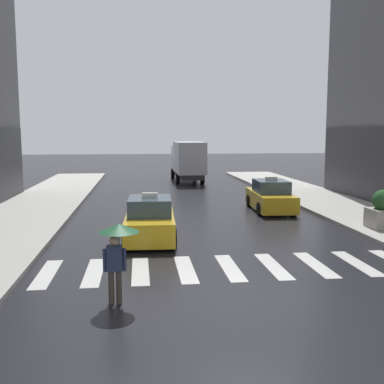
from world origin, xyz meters
TOP-DOWN VIEW (x-y plane):
  - ground_plane at (0.00, 0.00)m, footprint 160.00×160.00m
  - crosswalk_markings at (-0.00, 3.00)m, footprint 11.30×2.80m
  - taxi_lead at (-2.31, 7.08)m, footprint 2.06×4.60m
  - taxi_second at (4.14, 12.81)m, footprint 2.09×4.61m
  - box_truck at (1.36, 27.56)m, footprint 2.36×7.57m
  - pedestrian_with_umbrella at (-3.23, 0.43)m, footprint 0.96×0.96m
  - planter_near_corner at (7.28, 7.28)m, footprint 1.10×1.10m

SIDE VIEW (x-z plane):
  - ground_plane at x=0.00m, z-range 0.00..0.00m
  - crosswalk_markings at x=0.00m, z-range 0.00..0.01m
  - taxi_lead at x=-2.31m, z-range -0.18..1.63m
  - taxi_second at x=4.14m, z-range -0.18..1.63m
  - planter_near_corner at x=7.28m, z-range 0.07..1.67m
  - pedestrian_with_umbrella at x=-3.23m, z-range 0.55..2.49m
  - box_truck at x=1.36m, z-range 0.18..3.53m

